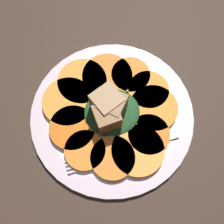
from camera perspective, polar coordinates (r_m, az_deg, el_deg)
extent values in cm
cube|color=#38281E|center=(51.11, 0.00, -1.19)|extent=(120.00, 120.00, 2.00)
cylinder|color=silver|center=(49.69, 0.00, -0.63)|extent=(28.68, 28.68, 1.00)
cylinder|color=white|center=(49.64, 0.00, -0.61)|extent=(22.94, 22.94, 1.00)
cylinder|color=orange|center=(47.02, 5.25, -7.79)|extent=(8.81, 8.81, 1.00)
cylinder|color=orange|center=(47.87, 7.45, -4.59)|extent=(7.08, 7.08, 1.00)
cylinder|color=orange|center=(49.37, 8.47, 0.35)|extent=(8.55, 8.55, 1.00)
cylinder|color=orange|center=(50.72, 7.40, 4.42)|extent=(7.31, 7.31, 1.00)
cylinder|color=orange|center=(51.73, 3.81, 7.48)|extent=(7.10, 7.10, 1.00)
cylinder|color=orange|center=(51.48, -1.43, 7.16)|extent=(9.15, 9.15, 1.00)
cylinder|color=orange|center=(51.31, -6.06, 6.15)|extent=(8.94, 8.94, 1.00)
cylinder|color=orange|center=(50.01, -8.89, 2.07)|extent=(9.13, 9.13, 1.00)
cylinder|color=#D45F13|center=(48.27, -8.02, -3.23)|extent=(7.93, 7.93, 1.00)
cylinder|color=orange|center=(47.04, -5.49, -7.78)|extent=(6.83, 6.83, 1.00)
cylinder|color=orange|center=(46.58, 0.14, -9.30)|extent=(7.39, 7.39, 1.00)
ellipsoid|color=#1E4723|center=(48.24, 0.00, -0.02)|extent=(9.61, 8.65, 1.88)
cube|color=brown|center=(44.93, -1.06, -0.95)|extent=(4.67, 4.67, 3.87)
cube|color=#9E754C|center=(45.58, -1.04, 1.92)|extent=(5.83, 5.83, 4.24)
cube|color=brown|center=(45.44, 0.36, 1.13)|extent=(5.55, 5.55, 4.03)
cube|color=silver|center=(47.61, 6.16, -6.67)|extent=(12.87, 3.24, 0.40)
cube|color=silver|center=(46.94, -2.27, -9.16)|extent=(1.93, 2.54, 0.40)
cube|color=silver|center=(46.82, -5.91, -11.41)|extent=(5.05, 1.15, 0.40)
cube|color=silver|center=(46.94, -6.12, -10.63)|extent=(5.05, 1.15, 0.40)
cube|color=silver|center=(47.07, -6.33, -9.86)|extent=(5.05, 1.15, 0.40)
cube|color=silver|center=(47.21, -6.53, -9.09)|extent=(5.05, 1.15, 0.40)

